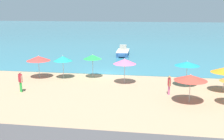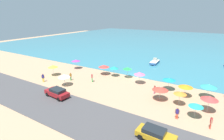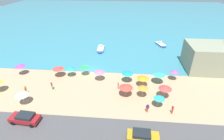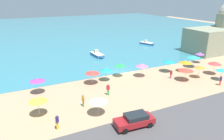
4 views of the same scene
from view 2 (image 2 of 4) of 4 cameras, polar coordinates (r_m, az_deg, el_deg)
ground_plane at (r=38.84m, az=7.33°, el=-2.15°), size 160.00×160.00×0.00m
sea at (r=90.64m, az=21.94°, el=8.28°), size 150.00×110.00×0.05m
coastal_road at (r=25.03m, az=-10.45°, el=-14.27°), size 80.00×8.00×0.06m
beach_umbrella_0 at (r=39.19m, az=-2.68°, el=1.29°), size 2.40×2.40×2.34m
beach_umbrella_1 at (r=40.69m, az=-18.77°, el=1.17°), size 2.18×2.18×2.51m
beach_umbrella_2 at (r=34.45m, az=8.99°, el=-1.11°), size 2.19×2.19×2.45m
beach_umbrella_3 at (r=31.23m, az=22.92°, el=-4.82°), size 2.31×2.31×2.21m
beach_umbrella_4 at (r=34.30m, az=-15.39°, el=-1.86°), size 2.26×2.26×2.35m
beach_umbrella_6 at (r=28.05m, az=21.36°, el=-7.02°), size 1.89×1.89×2.25m
beach_umbrella_7 at (r=32.75m, az=18.17°, el=-2.85°), size 2.27×2.27×2.39m
beach_umbrella_8 at (r=25.67m, az=25.78°, el=-10.27°), size 1.88×1.88×2.18m
beach_umbrella_9 at (r=37.22m, az=5.05°, el=0.57°), size 1.87×1.87×2.47m
beach_umbrella_10 at (r=28.66m, az=15.49°, el=-5.93°), size 2.49×2.49×2.25m
beach_umbrella_11 at (r=44.34m, az=-11.73°, el=3.07°), size 2.16×2.16×2.42m
beach_umbrella_12 at (r=32.15m, az=29.08°, el=-4.52°), size 2.49×2.49×2.53m
beach_umbrella_13 at (r=38.07m, az=0.66°, el=0.83°), size 1.95×1.95×2.37m
beach_umbrella_14 at (r=27.83m, az=29.25°, el=-7.95°), size 2.31×2.31×2.51m
bather_0 at (r=37.07m, az=-13.37°, el=-1.93°), size 0.23×0.57×1.71m
bather_1 at (r=24.71m, az=29.64°, el=-14.47°), size 0.26×0.57×1.72m
bather_2 at (r=35.46m, az=-6.53°, el=-2.35°), size 0.45×0.41×1.81m
bather_3 at (r=31.07m, az=13.71°, el=-6.03°), size 0.25×0.57×1.61m
bather_4 at (r=24.94m, az=20.51°, el=-12.89°), size 0.57×0.25×1.67m
bather_5 at (r=37.89m, az=-21.60°, el=-2.22°), size 0.44×0.42×1.79m
parked_car_0 at (r=30.43m, az=-17.50°, el=-6.99°), size 4.50×2.21×1.49m
parked_car_2 at (r=20.66m, az=13.97°, el=-19.69°), size 4.31×2.04×1.41m
skiff_offshore at (r=49.68m, az=13.76°, el=2.52°), size 1.93×4.78×1.52m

